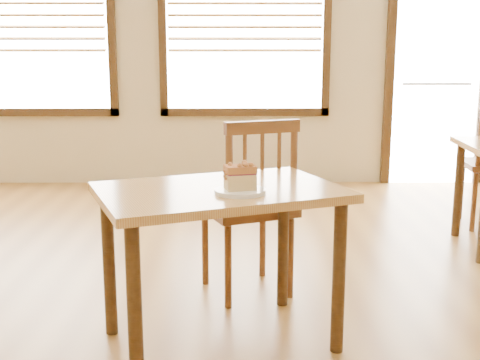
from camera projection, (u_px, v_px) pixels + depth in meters
The scene contains 7 objects.
window_left at pixel (27, 8), 6.06m from camera, with size 1.76×0.10×1.96m.
window_right at pixel (245, 8), 6.09m from camera, with size 1.76×0.10×1.96m.
entry_door at pixel (437, 70), 6.24m from camera, with size 1.08×0.06×2.29m.
cafe_table_main at pixel (220, 212), 2.74m from camera, with size 1.25×1.05×0.75m.
cafe_chair_main at pixel (250, 206), 3.35m from camera, with size 0.60×0.60×1.02m.
plate at pixel (240, 191), 2.60m from camera, with size 0.22×0.22×0.02m.
cake_slice at pixel (240, 176), 2.59m from camera, with size 0.15×0.12×0.12m.
Camera 1 is at (0.18, -2.34, 1.33)m, focal length 45.00 mm.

